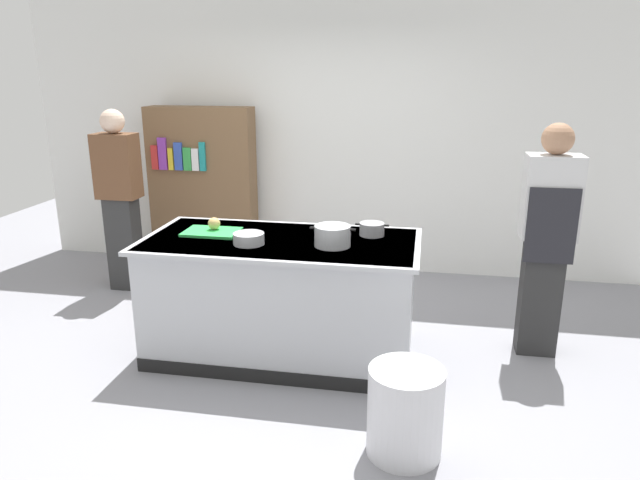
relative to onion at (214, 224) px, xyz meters
The scene contains 12 objects.
ground_plane 1.11m from the onion, 10.29° to the right, with size 10.00×10.00×0.00m, color gray.
back_wall 2.14m from the onion, 75.13° to the left, with size 6.40×0.12×3.00m, color white.
counter_island 0.74m from the onion, 10.35° to the right, with size 1.98×0.98×0.90m.
cutting_board 0.07m from the onion, 103.76° to the right, with size 0.40×0.28×0.02m, color green.
onion is the anchor object (origin of this frame).
stock_pot 0.94m from the onion, 11.39° to the right, with size 0.32×0.25×0.14m.
sauce_pan 1.17m from the onion, ahead, with size 0.25×0.18×0.09m.
mixing_bowl 0.42m from the onion, 35.93° to the right, with size 0.22×0.22×0.08m, color #B7BABF.
trash_bin 1.99m from the onion, 37.05° to the right, with size 0.42×0.42×0.51m, color silver.
person_chef 2.43m from the onion, ahead, with size 0.38×0.25×1.72m.
person_guest 1.62m from the onion, 143.21° to the left, with size 0.38×0.24×1.72m.
bookshelf 1.87m from the onion, 114.03° to the left, with size 1.10×0.31×1.70m.
Camera 1 is at (1.00, -3.87, 2.08)m, focal length 32.64 mm.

